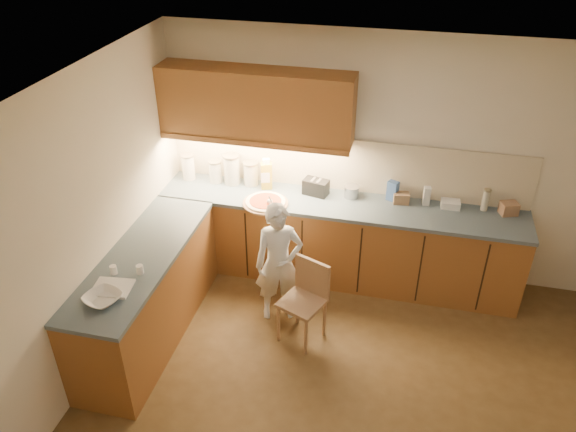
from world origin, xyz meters
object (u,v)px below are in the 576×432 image
object	(u,v)px
child	(279,263)
wooden_chair	(306,295)
pizza_on_board	(266,202)
toaster	(316,187)
oil_jug	(266,175)

from	to	relation	value
child	wooden_chair	distance (m)	0.41
child	wooden_chair	xyz separation A→B (m)	(0.31, -0.22, -0.16)
pizza_on_board	wooden_chair	bearing A→B (deg)	-52.97
child	toaster	bearing A→B (deg)	58.87
pizza_on_board	oil_jug	world-z (taller)	oil_jug
pizza_on_board	oil_jug	bearing A→B (deg)	103.33
wooden_chair	oil_jug	distance (m)	1.43
oil_jug	toaster	bearing A→B (deg)	-0.65
oil_jug	child	bearing A→B (deg)	-68.30
child	toaster	distance (m)	0.98
oil_jug	toaster	xyz separation A→B (m)	(0.53, -0.01, -0.07)
oil_jug	pizza_on_board	bearing A→B (deg)	-76.67
wooden_chair	oil_jug	bearing A→B (deg)	143.45
toaster	child	bearing A→B (deg)	-88.60
wooden_chair	oil_jug	world-z (taller)	oil_jug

